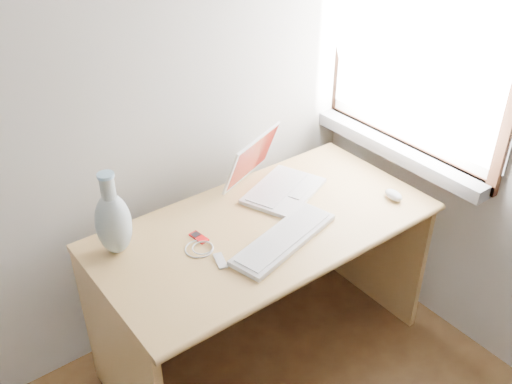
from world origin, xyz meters
TOP-DOWN VIEW (x-y plane):
  - window at (1.72, 1.30)m, footprint 0.11×0.99m
  - desk at (0.93, 1.37)m, footprint 1.35×0.68m
  - laptop at (1.13, 1.46)m, footprint 0.41×0.40m
  - external_keyboard at (0.92, 1.15)m, footprint 0.50×0.26m
  - mouse at (1.47, 1.10)m, footprint 0.07×0.10m
  - ipod at (0.67, 1.36)m, footprint 0.05×0.09m
  - cable_coil at (0.64, 1.30)m, footprint 0.14×0.14m
  - remote at (0.66, 1.20)m, footprint 0.06×0.09m
  - vase at (0.39, 1.48)m, footprint 0.13×0.13m

SIDE VIEW (x-z plane):
  - desk at x=0.93m, z-range 0.15..0.87m
  - cable_coil at x=0.64m, z-range 0.72..0.72m
  - remote at x=0.66m, z-range 0.72..0.72m
  - ipod at x=0.67m, z-range 0.72..0.72m
  - external_keyboard at x=0.92m, z-range 0.72..0.74m
  - mouse at x=1.47m, z-range 0.72..0.75m
  - laptop at x=1.13m, z-range 0.65..0.89m
  - vase at x=0.39m, z-range 0.68..1.02m
  - window at x=1.72m, z-range 0.72..1.83m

